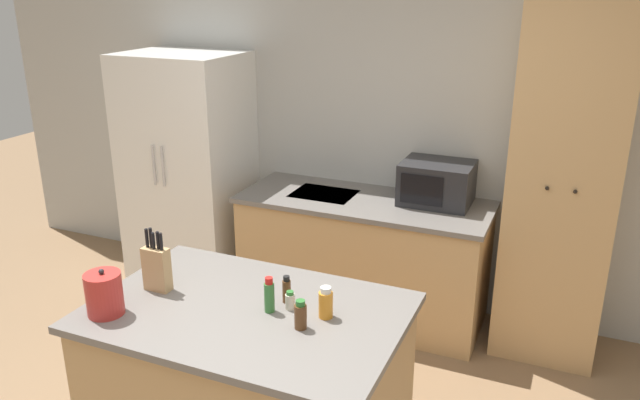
% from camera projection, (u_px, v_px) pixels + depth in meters
% --- Properties ---
extents(wall_back, '(7.20, 0.06, 2.60)m').
position_uv_depth(wall_back, '(406.00, 132.00, 4.45)').
color(wall_back, '#B2B2AD').
rests_on(wall_back, ground_plane).
extents(refrigerator, '(0.87, 0.72, 1.82)m').
position_uv_depth(refrigerator, '(188.00, 172.00, 4.86)').
color(refrigerator, white).
rests_on(refrigerator, ground_plane).
extents(back_counter, '(1.75, 0.71, 0.89)m').
position_uv_depth(back_counter, '(363.00, 257.00, 4.48)').
color(back_counter, tan).
rests_on(back_counter, ground_plane).
extents(pantry_cabinet, '(0.63, 0.57, 2.29)m').
position_uv_depth(pantry_cabinet, '(563.00, 183.00, 3.83)').
color(pantry_cabinet, tan).
rests_on(pantry_cabinet, ground_plane).
extents(kitchen_island, '(1.40, 0.94, 0.94)m').
position_uv_depth(kitchen_island, '(251.00, 396.00, 2.95)').
color(kitchen_island, tan).
rests_on(kitchen_island, ground_plane).
extents(microwave, '(0.47, 0.39, 0.29)m').
position_uv_depth(microwave, '(437.00, 183.00, 4.22)').
color(microwave, '#232326').
rests_on(microwave, back_counter).
extents(knife_block, '(0.13, 0.06, 0.31)m').
position_uv_depth(knife_block, '(157.00, 267.00, 2.93)').
color(knife_block, tan).
rests_on(knife_block, kitchen_island).
extents(spice_bottle_tall_dark, '(0.05, 0.05, 0.17)m').
position_uv_depth(spice_bottle_tall_dark, '(269.00, 296.00, 2.75)').
color(spice_bottle_tall_dark, '#337033').
rests_on(spice_bottle_tall_dark, kitchen_island).
extents(spice_bottle_short_red, '(0.06, 0.06, 0.15)m').
position_uv_depth(spice_bottle_short_red, '(326.00, 303.00, 2.70)').
color(spice_bottle_short_red, orange).
rests_on(spice_bottle_short_red, kitchen_island).
extents(spice_bottle_amber_oil, '(0.04, 0.04, 0.09)m').
position_uv_depth(spice_bottle_amber_oil, '(290.00, 301.00, 2.78)').
color(spice_bottle_amber_oil, beige).
rests_on(spice_bottle_amber_oil, kitchen_island).
extents(spice_bottle_green_herb, '(0.05, 0.05, 0.13)m').
position_uv_depth(spice_bottle_green_herb, '(301.00, 315.00, 2.62)').
color(spice_bottle_green_herb, '#563319').
rests_on(spice_bottle_green_herb, kitchen_island).
extents(spice_bottle_pale_salt, '(0.04, 0.04, 0.13)m').
position_uv_depth(spice_bottle_pale_salt, '(287.00, 290.00, 2.83)').
color(spice_bottle_pale_salt, '#563319').
rests_on(spice_bottle_pale_salt, kitchen_island).
extents(kettle, '(0.16, 0.16, 0.22)m').
position_uv_depth(kettle, '(104.00, 294.00, 2.72)').
color(kettle, '#B72D28').
rests_on(kettle, kitchen_island).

